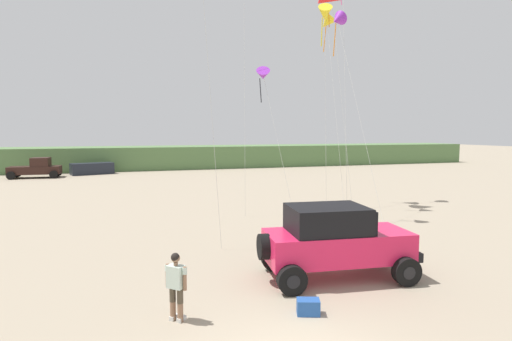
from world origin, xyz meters
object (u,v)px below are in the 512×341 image
Objects in this scene: distant_sedan at (92,169)px; kite_yellow_diamond at (325,14)px; person_watching at (176,283)px; kite_white_parafoil at (327,22)px; cooler_box at (308,307)px; jeep at (335,240)px; kite_orange_streamer at (337,20)px; distant_pickup at (36,168)px; kite_green_box at (263,75)px.

distant_sedan is 32.01m from kite_yellow_diamond.
person_watching reaches higher than distant_sedan.
cooler_box is at bearing -118.47° from kite_white_parafoil.
jeep is 15.05m from kite_orange_streamer.
kite_yellow_diamond is at bearing 65.85° from jeep.
distant_sedan is (4.92, 1.99, -0.34)m from distant_pickup.
cooler_box is 17.84m from kite_orange_streamer.
kite_orange_streamer is at bearing 47.95° from person_watching.
jeep is 12.90m from kite_green_box.
kite_green_box is (1.38, 11.08, 6.46)m from jeep.
kite_orange_streamer is (5.52, 10.23, 9.57)m from jeep.
kite_orange_streamer is 3.01m from kite_yellow_diamond.
kite_yellow_diamond is (18.03, -25.54, 9.41)m from distant_pickup.
distant_sedan is at bearing 120.77° from kite_orange_streamer.
kite_yellow_diamond reaches higher than kite_green_box.
cooler_box is at bearing -120.94° from kite_orange_streamer.
distant_pickup is at bearing 130.63° from kite_orange_streamer.
distant_sedan is at bearing 105.03° from jeep.
jeep is 8.86× the size of cooler_box.
kite_green_box is 5.24m from kite_orange_streamer.
distant_pickup is 32.21m from kite_orange_streamer.
distant_pickup is 0.43× the size of kite_yellow_diamond.
kite_orange_streamer is at bearing 61.66° from jeep.
kite_yellow_diamond is (8.59, 9.42, 9.41)m from person_watching.
kite_yellow_diamond is at bearing -81.50° from distant_sedan.
cooler_box is 38.37m from distant_sedan.
kite_orange_streamer is at bearing -104.44° from kite_white_parafoil.
kite_green_box reaches higher than jeep.
kite_white_parafoil is at bearing 64.15° from jeep.
distant_pickup is at bearing 113.34° from jeep.
kite_white_parafoil is at bearing -45.28° from distant_pickup.
cooler_box is at bearing -103.87° from kite_green_box.
distant_pickup is at bearing -174.94° from distant_sedan.
distant_pickup reaches higher than person_watching.
kite_yellow_diamond reaches higher than jeep.
cooler_box is 15.30m from kite_yellow_diamond.
kite_white_parafoil is at bearing -72.44° from distant_sedan.
person_watching is 36.21m from distant_pickup.
distant_sedan is at bearing 115.46° from kite_yellow_diamond.
kite_white_parafoil is (6.15, 12.70, 10.12)m from jeep.
person_watching is 15.85m from kite_yellow_diamond.
distant_sedan is 27.67m from kite_green_box.
kite_orange_streamer reaches higher than distant_sedan.
person_watching is at bearing -132.05° from kite_orange_streamer.
kite_orange_streamer reaches higher than cooler_box.
distant_sedan is at bearing 124.52° from kite_white_parafoil.
kite_orange_streamer is 0.94× the size of kite_white_parafoil.
cooler_box is 15.49m from kite_green_box.
distant_pickup is (-12.59, 35.60, 0.75)m from cooler_box.
jeep is 5.23m from person_watching.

